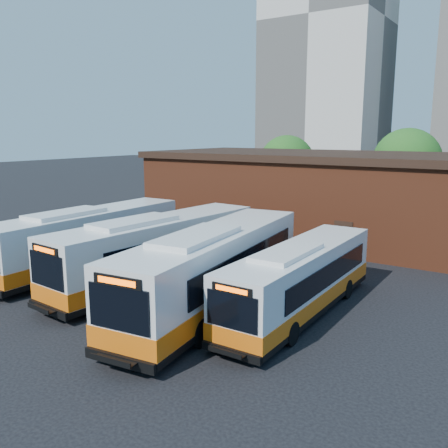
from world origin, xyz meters
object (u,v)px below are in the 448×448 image
Objects in this scene: bus_midwest at (158,253)px; transit_worker at (130,314)px; bus_east at (300,282)px; bus_west at (89,241)px; bus_mideast at (215,272)px.

bus_midwest is 6.93m from transit_worker.
bus_west is at bearing -178.93° from bus_east.
bus_mideast reaches higher than bus_midwest.
bus_west is 1.14× the size of bus_east.
bus_mideast is at bearing -155.35° from bus_east.
bus_midwest is 0.96× the size of bus_mideast.
bus_midwest reaches higher than bus_east.
bus_west reaches higher than transit_worker.
bus_east is (13.34, 0.34, -0.20)m from bus_west.
bus_midwest is 6.94× the size of transit_worker.
bus_west is 5.27m from bus_midwest.
transit_worker is at bearing -33.41° from bus_west.
bus_west is 10.65m from transit_worker.
bus_west is at bearing -174.71° from bus_midwest.
transit_worker is (-4.37, -6.05, -0.46)m from bus_east.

